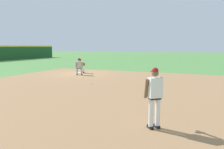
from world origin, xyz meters
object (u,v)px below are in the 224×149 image
Objects in this scene: first_baseman at (81,65)px; baserunner at (79,66)px; baseball at (91,84)px; first_base_bag at (79,73)px; pitcher at (155,94)px.

first_baseman is 1.49m from baserunner.
baseball is at bearing -139.45° from baserunner.
first_base_bag is 1.14m from baserunner.
pitcher is 1.27× the size of baserunner.
pitcher is (-10.61, -9.07, 1.01)m from first_base_bag.
pitcher reaches higher than first_baseman.
baseball is 0.04× the size of pitcher.
pitcher is at bearing -139.48° from first_base_bag.
first_base_bag reaches higher than baseball.
baserunner is at bearing -148.68° from first_base_bag.
first_base_bag is 0.94m from first_baseman.
pitcher is 14.56m from first_baseman.
baseball is 8.28m from pitcher.
baserunner is at bearing 41.11° from pitcher.
baserunner is at bearing 40.55° from baseball.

